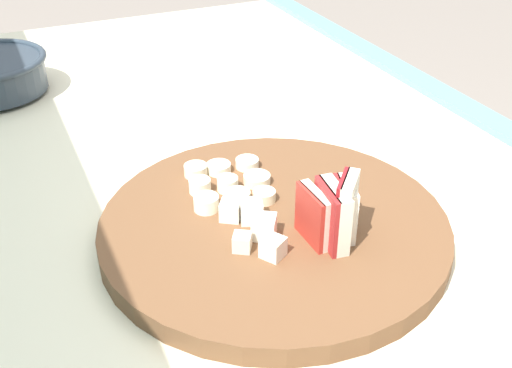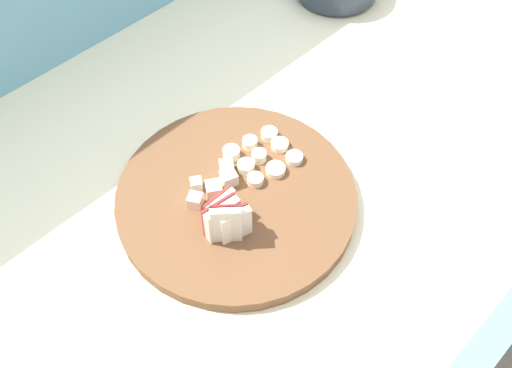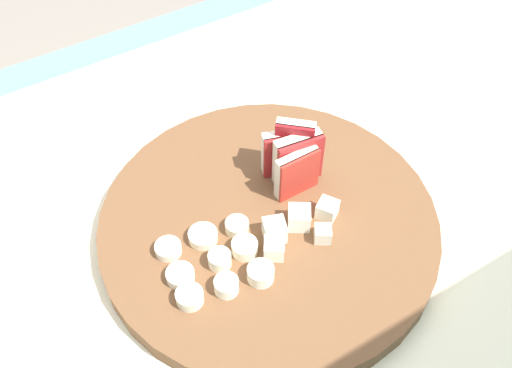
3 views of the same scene
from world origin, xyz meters
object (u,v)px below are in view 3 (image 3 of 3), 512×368
object	(u,v)px
cutting_board	(269,225)
apple_dice_pile	(296,226)
apple_wedge_fan	(293,158)
banana_slice_rows	(216,262)

from	to	relation	value
cutting_board	apple_dice_pile	bearing A→B (deg)	116.66
cutting_board	apple_wedge_fan	bearing A→B (deg)	-145.69
banana_slice_rows	apple_wedge_fan	bearing A→B (deg)	-155.34
cutting_board	apple_wedge_fan	xyz separation A→B (m)	(-0.05, -0.04, 0.04)
cutting_board	apple_wedge_fan	world-z (taller)	apple_wedge_fan
apple_dice_pile	cutting_board	bearing A→B (deg)	-63.34
cutting_board	banana_slice_rows	bearing A→B (deg)	16.52
apple_wedge_fan	banana_slice_rows	xyz separation A→B (m)	(0.12, 0.06, -0.02)
cutting_board	apple_wedge_fan	size ratio (longest dim) A/B	5.09
apple_wedge_fan	apple_dice_pile	xyz separation A→B (m)	(0.04, 0.06, -0.02)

